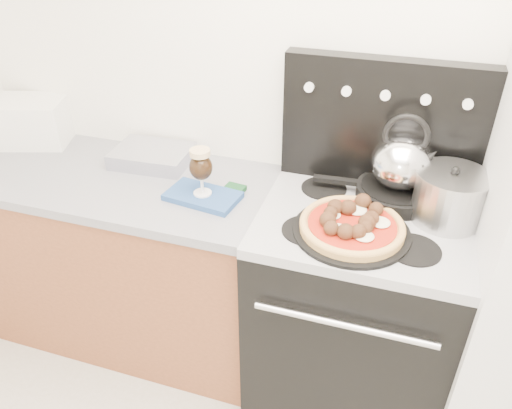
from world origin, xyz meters
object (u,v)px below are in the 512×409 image
at_px(stove_body, 351,312).
at_px(stock_pot, 449,198).
at_px(pizza_pan, 351,231).
at_px(tea_kettle, 402,158).
at_px(beer_glass, 201,172).
at_px(base_cabinet, 120,259).
at_px(toaster_oven, 31,121).
at_px(skillet, 396,193).
at_px(oven_mitt, 203,196).
at_px(pizza, 352,224).

relative_size(stove_body, stock_pot, 3.59).
xyz_separation_m(pizza_pan, tea_kettle, (0.13, 0.27, 0.17)).
bearing_deg(stove_body, beer_glass, -176.66).
bearing_deg(beer_glass, tea_kettle, 15.15).
distance_m(base_cabinet, toaster_oven, 0.77).
xyz_separation_m(stove_body, toaster_oven, (-1.59, 0.20, 0.56)).
distance_m(stove_body, skillet, 0.54).
xyz_separation_m(skillet, tea_kettle, (0.00, 0.00, 0.15)).
relative_size(stove_body, skillet, 2.91).
xyz_separation_m(beer_glass, stock_pot, (0.90, 0.11, -0.01)).
height_order(oven_mitt, pizza, pizza).
relative_size(toaster_oven, pizza_pan, 0.81).
distance_m(pizza, tea_kettle, 0.33).
bearing_deg(oven_mitt, stock_pot, 6.94).
xyz_separation_m(toaster_oven, skillet, (1.68, -0.05, -0.06)).
relative_size(skillet, stock_pot, 1.23).
bearing_deg(stove_body, pizza, -105.61).
height_order(base_cabinet, pizza, pizza).
bearing_deg(beer_glass, pizza_pan, -7.61).
distance_m(stove_body, pizza, 0.53).
bearing_deg(oven_mitt, skillet, 15.15).
height_order(stove_body, skillet, skillet).
bearing_deg(pizza, stove_body, 74.39).
bearing_deg(pizza_pan, base_cabinet, 172.55).
bearing_deg(stock_pot, skillet, 154.57).
height_order(oven_mitt, skillet, skillet).
xyz_separation_m(pizza, tea_kettle, (0.13, 0.27, 0.14)).
bearing_deg(beer_glass, pizza, -7.61).
bearing_deg(tea_kettle, base_cabinet, 173.72).
bearing_deg(pizza_pan, tea_kettle, 64.99).
bearing_deg(oven_mitt, base_cabinet, 172.75).
relative_size(stove_body, pizza, 2.45).
bearing_deg(base_cabinet, oven_mitt, -7.25).
distance_m(skillet, tea_kettle, 0.15).
bearing_deg(stock_pot, base_cabinet, -178.01).
height_order(base_cabinet, stove_body, stove_body).
relative_size(base_cabinet, pizza, 4.04).
relative_size(toaster_oven, skillet, 1.08).
distance_m(beer_glass, pizza_pan, 0.60).
bearing_deg(beer_glass, base_cabinet, 172.75).
bearing_deg(stock_pot, pizza, -148.49).
bearing_deg(skillet, stock_pot, -25.43).
bearing_deg(pizza, base_cabinet, 172.55).
relative_size(oven_mitt, pizza, 0.79).
bearing_deg(pizza, toaster_oven, 168.42).
bearing_deg(toaster_oven, pizza_pan, -29.11).
xyz_separation_m(toaster_oven, stock_pot, (1.86, -0.13, 0.01)).
xyz_separation_m(base_cabinet, oven_mitt, (0.48, -0.06, 0.48)).
bearing_deg(oven_mitt, tea_kettle, 15.15).
height_order(toaster_oven, skillet, toaster_oven).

